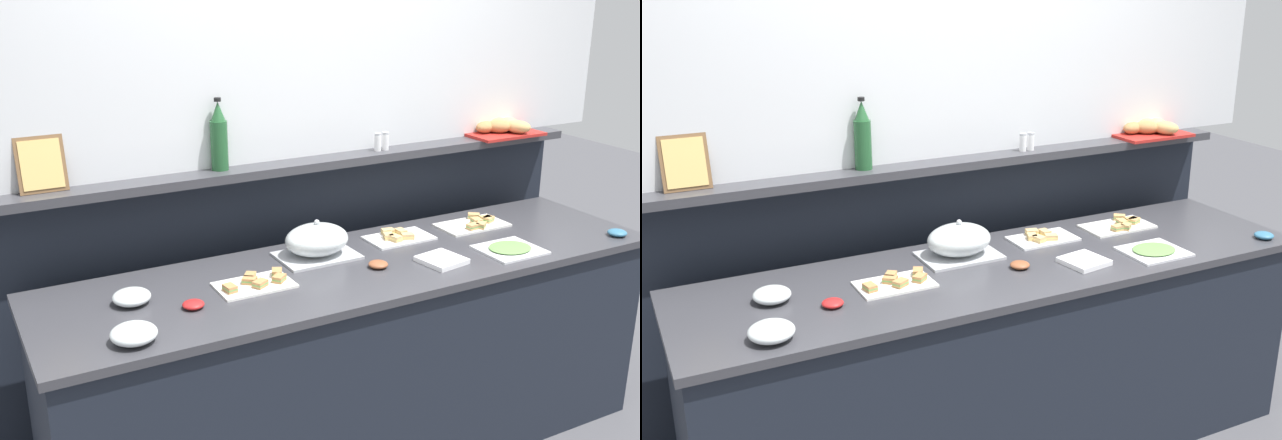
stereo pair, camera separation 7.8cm
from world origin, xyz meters
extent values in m
plane|color=#4C4C51|center=(0.00, 0.60, 0.00)|extent=(12.00, 12.00, 0.00)
cube|color=black|center=(0.00, 0.00, 0.45)|extent=(2.70, 0.70, 0.89)
cube|color=#38383D|center=(0.00, 0.00, 0.91)|extent=(2.74, 0.74, 0.03)
cube|color=black|center=(0.00, 0.55, 0.62)|extent=(3.00, 0.08, 1.24)
cube|color=#38383D|center=(0.00, 0.50, 1.26)|extent=(3.00, 0.22, 0.04)
cube|color=silver|center=(0.00, 0.57, 1.94)|extent=(3.60, 0.08, 1.32)
cube|color=white|center=(0.72, 0.16, 0.93)|extent=(0.34, 0.19, 0.01)
cube|color=tan|center=(0.79, 0.23, 0.94)|extent=(0.07, 0.07, 0.01)
cube|color=#66994C|center=(0.79, 0.23, 0.95)|extent=(0.07, 0.07, 0.01)
cube|color=tan|center=(0.79, 0.23, 0.96)|extent=(0.07, 0.07, 0.01)
cube|color=tan|center=(0.68, 0.10, 0.94)|extent=(0.06, 0.04, 0.01)
cube|color=#66994C|center=(0.68, 0.10, 0.95)|extent=(0.06, 0.04, 0.01)
cube|color=tan|center=(0.68, 0.10, 0.96)|extent=(0.06, 0.04, 0.01)
cube|color=tan|center=(0.81, 0.17, 0.94)|extent=(0.06, 0.05, 0.01)
cube|color=#66994C|center=(0.81, 0.17, 0.95)|extent=(0.06, 0.05, 0.01)
cube|color=tan|center=(0.81, 0.17, 0.96)|extent=(0.06, 0.05, 0.01)
cube|color=tan|center=(0.75, 0.16, 0.94)|extent=(0.05, 0.06, 0.01)
cube|color=#66994C|center=(0.75, 0.16, 0.95)|extent=(0.05, 0.06, 0.01)
cube|color=tan|center=(0.75, 0.16, 0.96)|extent=(0.05, 0.06, 0.01)
cube|color=tan|center=(0.82, 0.15, 0.94)|extent=(0.07, 0.06, 0.01)
cube|color=#66994C|center=(0.82, 0.15, 0.95)|extent=(0.07, 0.06, 0.01)
cube|color=tan|center=(0.82, 0.15, 0.96)|extent=(0.07, 0.06, 0.01)
cube|color=tan|center=(0.73, 0.10, 0.94)|extent=(0.07, 0.07, 0.01)
cube|color=#66994C|center=(0.73, 0.10, 0.95)|extent=(0.07, 0.07, 0.01)
cube|color=tan|center=(0.73, 0.10, 0.96)|extent=(0.07, 0.07, 0.01)
cube|color=white|center=(-0.50, -0.01, 0.93)|extent=(0.30, 0.19, 0.01)
cube|color=#AD7A47|center=(-0.51, 0.01, 0.94)|extent=(0.07, 0.07, 0.01)
cube|color=#66994C|center=(-0.51, 0.01, 0.95)|extent=(0.07, 0.07, 0.01)
cube|color=#AD7A47|center=(-0.51, 0.01, 0.96)|extent=(0.07, 0.07, 0.01)
cube|color=#AD7A47|center=(-0.40, -0.03, 0.94)|extent=(0.07, 0.07, 0.01)
cube|color=#66994C|center=(-0.40, -0.03, 0.95)|extent=(0.07, 0.07, 0.01)
cube|color=#AD7A47|center=(-0.40, -0.03, 0.96)|extent=(0.07, 0.07, 0.01)
cube|color=#AD7A47|center=(-0.49, -0.04, 0.94)|extent=(0.07, 0.06, 0.01)
cube|color=#66994C|center=(-0.49, -0.04, 0.95)|extent=(0.07, 0.06, 0.01)
cube|color=#AD7A47|center=(-0.49, -0.04, 0.96)|extent=(0.07, 0.06, 0.01)
cube|color=#AD7A47|center=(-0.61, -0.03, 0.94)|extent=(0.05, 0.06, 0.01)
cube|color=#66994C|center=(-0.61, -0.03, 0.95)|extent=(0.05, 0.06, 0.01)
cube|color=#AD7A47|center=(-0.61, -0.03, 0.96)|extent=(0.05, 0.06, 0.01)
cube|color=#AD7A47|center=(-0.49, 0.04, 0.94)|extent=(0.07, 0.07, 0.01)
cube|color=#66994C|center=(-0.49, 0.04, 0.95)|extent=(0.07, 0.07, 0.01)
cube|color=#AD7A47|center=(-0.49, 0.04, 0.96)|extent=(0.07, 0.07, 0.01)
cube|color=#AD7A47|center=(-0.38, 0.03, 0.94)|extent=(0.06, 0.07, 0.01)
cube|color=#66994C|center=(-0.38, 0.03, 0.95)|extent=(0.06, 0.07, 0.01)
cube|color=#AD7A47|center=(-0.38, 0.03, 0.96)|extent=(0.06, 0.07, 0.01)
cube|color=white|center=(0.31, 0.18, 0.93)|extent=(0.30, 0.18, 0.01)
cube|color=tan|center=(0.25, 0.18, 0.94)|extent=(0.06, 0.07, 0.01)
cube|color=#E5C666|center=(0.25, 0.18, 0.95)|extent=(0.06, 0.07, 0.01)
cube|color=tan|center=(0.25, 0.18, 0.96)|extent=(0.06, 0.07, 0.01)
cube|color=tan|center=(0.28, 0.23, 0.94)|extent=(0.06, 0.05, 0.01)
cube|color=#E5C666|center=(0.28, 0.23, 0.95)|extent=(0.06, 0.05, 0.01)
cube|color=tan|center=(0.28, 0.23, 0.96)|extent=(0.06, 0.05, 0.01)
cube|color=tan|center=(0.27, 0.14, 0.94)|extent=(0.05, 0.06, 0.01)
cube|color=#E5C666|center=(0.27, 0.14, 0.95)|extent=(0.05, 0.06, 0.01)
cube|color=tan|center=(0.27, 0.14, 0.96)|extent=(0.05, 0.06, 0.01)
cube|color=tan|center=(0.33, 0.20, 0.94)|extent=(0.04, 0.06, 0.01)
cube|color=#E5C666|center=(0.33, 0.20, 0.95)|extent=(0.04, 0.06, 0.01)
cube|color=tan|center=(0.33, 0.20, 0.96)|extent=(0.04, 0.06, 0.01)
cube|color=tan|center=(0.33, 0.14, 0.94)|extent=(0.07, 0.06, 0.01)
cube|color=#E5C666|center=(0.33, 0.14, 0.95)|extent=(0.07, 0.06, 0.01)
cube|color=tan|center=(0.33, 0.14, 0.96)|extent=(0.07, 0.06, 0.01)
cube|color=silver|center=(0.66, -0.18, 0.93)|extent=(0.26, 0.24, 0.01)
ellipsoid|color=#66994C|center=(0.66, -0.18, 0.94)|extent=(0.20, 0.17, 0.01)
cube|color=#B7BABF|center=(-0.13, 0.16, 0.93)|extent=(0.34, 0.24, 0.01)
ellipsoid|color=silver|center=(-0.13, 0.16, 1.01)|extent=(0.28, 0.23, 0.14)
sphere|color=#B7BABF|center=(-0.13, 0.16, 1.09)|extent=(0.02, 0.02, 0.02)
ellipsoid|color=silver|center=(-0.96, 0.06, 0.96)|extent=(0.14, 0.14, 0.06)
ellipsoid|color=#599959|center=(-0.96, 0.06, 0.95)|extent=(0.11, 0.11, 0.03)
ellipsoid|color=silver|center=(-1.04, -0.24, 0.96)|extent=(0.16, 0.16, 0.06)
ellipsoid|color=#599959|center=(-1.04, -0.24, 0.95)|extent=(0.12, 0.12, 0.04)
ellipsoid|color=brown|center=(0.04, -0.07, 0.94)|extent=(0.08, 0.08, 0.03)
ellipsoid|color=red|center=(-0.77, -0.08, 0.94)|extent=(0.08, 0.08, 0.03)
ellipsoid|color=teal|center=(1.23, -0.27, 0.94)|extent=(0.09, 0.09, 0.03)
cube|color=white|center=(0.31, -0.15, 0.94)|extent=(0.19, 0.19, 0.02)
cylinder|color=#23562D|center=(-0.43, 0.50, 1.39)|extent=(0.08, 0.08, 0.22)
cone|color=#23562D|center=(-0.43, 0.50, 1.54)|extent=(0.06, 0.06, 0.08)
cylinder|color=black|center=(-0.43, 0.50, 1.59)|extent=(0.03, 0.03, 0.02)
cylinder|color=white|center=(0.37, 0.47, 1.31)|extent=(0.03, 0.03, 0.08)
cylinder|color=#B7BABF|center=(0.37, 0.47, 1.36)|extent=(0.03, 0.03, 0.01)
cylinder|color=white|center=(0.41, 0.47, 1.31)|extent=(0.03, 0.03, 0.08)
cylinder|color=#B7BABF|center=(0.41, 0.47, 1.36)|extent=(0.03, 0.03, 0.01)
cube|color=#B2231E|center=(1.15, 0.47, 1.28)|extent=(0.40, 0.26, 0.02)
ellipsoid|color=tan|center=(1.20, 0.41, 1.33)|extent=(0.15, 0.17, 0.07)
ellipsoid|color=#B7844C|center=(1.22, 0.48, 1.32)|extent=(0.14, 0.17, 0.05)
ellipsoid|color=#AD7A47|center=(1.05, 0.50, 1.32)|extent=(0.15, 0.12, 0.06)
ellipsoid|color=#B7844C|center=(1.15, 0.55, 1.32)|extent=(0.15, 0.16, 0.05)
ellipsoid|color=#AD7A47|center=(1.12, 0.46, 1.32)|extent=(0.16, 0.15, 0.06)
ellipsoid|color=tan|center=(1.22, 0.50, 1.32)|extent=(0.13, 0.15, 0.06)
ellipsoid|color=tan|center=(1.17, 0.54, 1.32)|extent=(0.15, 0.15, 0.06)
cube|color=brown|center=(-1.17, 0.51, 1.39)|extent=(0.19, 0.06, 0.22)
cube|color=#E0B766|center=(-1.17, 0.50, 1.39)|extent=(0.16, 0.05, 0.19)
camera|label=1|loc=(-1.56, -2.53, 2.12)|focal=42.36mm
camera|label=2|loc=(-1.49, -2.57, 2.12)|focal=42.36mm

